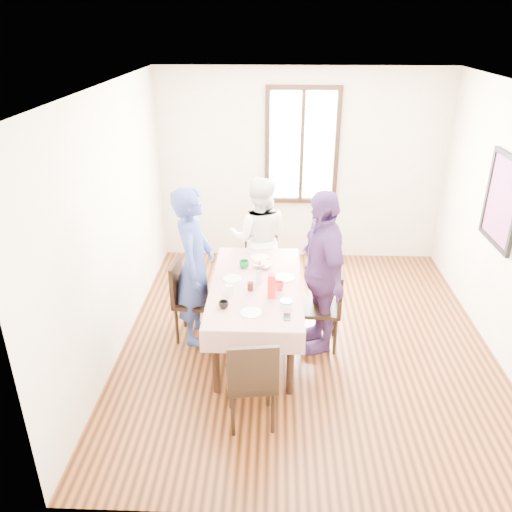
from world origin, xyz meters
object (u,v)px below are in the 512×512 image
chair_near (251,379)px  person_far (260,239)px  dining_table (256,315)px  chair_far (260,262)px  chair_right (320,308)px  person_right (321,272)px  chair_left (195,300)px  person_left (194,266)px

chair_near → person_far: size_ratio=0.58×
dining_table → chair_far: (0.00, 1.15, 0.08)m
chair_right → person_far: (-0.68, 1.08, 0.33)m
chair_near → person_right: size_ratio=0.52×
chair_near → person_far: bearing=82.1°
chair_far → person_far: size_ratio=0.58×
chair_left → person_left: size_ratio=0.52×
chair_left → person_right: bearing=90.0°
dining_table → person_left: 0.84m
dining_table → person_right: 0.84m
chair_left → person_right: 1.41m
chair_right → person_far: 1.32m
dining_table → chair_left: chair_left is taller
chair_near → person_far: 2.31m
dining_table → person_far: person_far is taller
chair_near → person_left: 1.52m
dining_table → chair_left: (-0.68, 0.16, 0.08)m
chair_far → person_far: person_far is taller
dining_table → person_right: person_right is taller
chair_far → person_right: (0.66, -1.10, 0.43)m
person_far → person_right: person_right is taller
chair_right → chair_far: 1.29m
chair_near → person_left: person_left is taller
chair_far → person_right: size_ratio=0.52×
person_left → person_far: person_left is taller
chair_right → chair_near: (-0.68, -1.20, 0.00)m
chair_left → chair_right: same height
person_right → person_left: bearing=-108.7°
chair_near → chair_right: bearing=52.6°
chair_far → person_left: 1.26m
chair_far → person_right: bearing=125.5°
chair_near → person_right: person_right is taller
person_far → dining_table: bearing=94.9°
dining_table → person_far: 1.20m
chair_left → person_far: size_ratio=0.58×
chair_right → person_left: (-1.34, 0.10, 0.41)m
person_right → chair_near: bearing=-42.9°
chair_near → dining_table: bearing=82.1°
chair_left → chair_far: (0.68, 0.99, 0.00)m
chair_far → person_left: person_left is taller
chair_left → dining_table: bearing=81.5°
chair_left → chair_near: bearing=31.9°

